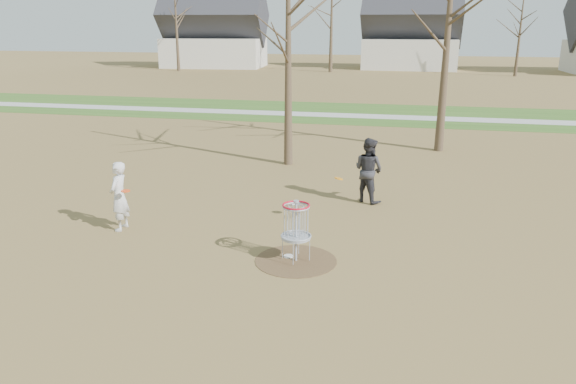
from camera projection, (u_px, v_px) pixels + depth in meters
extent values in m
plane|color=brown|center=(296.00, 261.00, 12.29)|extent=(160.00, 160.00, 0.00)
cube|color=#2D5119|center=(369.00, 114.00, 31.93)|extent=(160.00, 8.00, 0.01)
cube|color=#9E9E99|center=(367.00, 116.00, 30.99)|extent=(160.00, 1.50, 0.01)
cylinder|color=#47331E|center=(296.00, 261.00, 12.29)|extent=(1.80, 1.80, 0.01)
imported|color=silver|center=(119.00, 196.00, 13.90)|extent=(0.44, 0.65, 1.75)
imported|color=#2C2B2F|center=(368.00, 170.00, 16.10)|extent=(1.15, 1.09, 1.88)
cylinder|color=white|center=(288.00, 256.00, 12.48)|extent=(0.22, 0.22, 0.02)
cylinder|color=orange|center=(339.00, 179.00, 14.03)|extent=(0.23, 0.22, 0.09)
cylinder|color=#F9400D|center=(125.00, 191.00, 13.54)|extent=(0.22, 0.22, 0.02)
cylinder|color=#9EA3AD|center=(296.00, 232.00, 12.09)|extent=(0.05, 0.05, 1.35)
cylinder|color=#9EA3AD|center=(296.00, 237.00, 12.13)|extent=(0.64, 0.64, 0.04)
torus|color=#9EA3AD|center=(296.00, 207.00, 11.92)|extent=(0.60, 0.60, 0.04)
torus|color=red|center=(296.00, 205.00, 11.91)|extent=(0.60, 0.60, 0.04)
cone|color=#382B1E|center=(288.00, 60.00, 19.55)|extent=(0.32, 0.32, 7.50)
cone|color=#382B1E|center=(447.00, 43.00, 21.57)|extent=(0.36, 0.36, 8.50)
cone|color=#382B1E|center=(177.00, 32.00, 58.58)|extent=(0.36, 0.36, 8.00)
cone|color=#382B1E|center=(331.00, 27.00, 57.08)|extent=(0.40, 0.40, 9.00)
cone|color=#382B1E|center=(519.00, 38.00, 52.81)|extent=(0.32, 0.32, 7.00)
cube|color=silver|center=(215.00, 53.00, 64.48)|extent=(11.46, 7.75, 3.20)
pyramid|color=#2D2D33|center=(214.00, 22.00, 63.50)|extent=(12.01, 7.79, 3.55)
cube|color=silver|center=(410.00, 54.00, 61.92)|extent=(10.24, 7.34, 3.20)
pyramid|color=#2D2D33|center=(412.00, 22.00, 60.94)|extent=(10.74, 7.36, 3.55)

